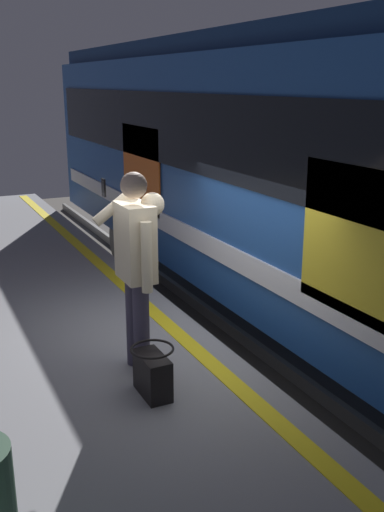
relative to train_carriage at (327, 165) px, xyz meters
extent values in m
plane|color=#4C4742|center=(-0.81, 1.96, -2.43)|extent=(25.57, 25.57, 0.00)
cube|color=gray|center=(-0.81, 3.79, -1.95)|extent=(17.05, 3.66, 0.96)
cube|color=yellow|center=(-0.81, 2.26, -1.47)|extent=(16.71, 0.16, 0.01)
cube|color=slate|center=(-0.81, 0.71, -2.35)|extent=(22.16, 0.08, 0.16)
cube|color=#1E478C|center=(0.00, -0.01, -0.10)|extent=(13.14, 2.93, 2.75)
cube|color=navy|center=(0.00, -0.01, 1.39)|extent=(12.88, 2.69, 0.24)
cube|color=black|center=(0.00, 1.47, 0.38)|extent=(12.48, 0.03, 0.90)
cube|color=silver|center=(0.00, 1.47, -0.86)|extent=(12.48, 0.03, 0.24)
cube|color=gold|center=(-2.30, 1.48, -0.24)|extent=(1.39, 0.02, 1.19)
cube|color=#D85919|center=(2.30, 1.48, -0.24)|extent=(1.39, 0.02, 1.19)
cylinder|color=black|center=(4.27, 1.16, -1.85)|extent=(0.84, 0.12, 0.84)
cylinder|color=black|center=(4.27, -1.18, -1.85)|extent=(0.84, 0.12, 0.84)
cylinder|color=#383347|center=(-1.24, 2.86, -1.06)|extent=(0.14, 0.14, 0.82)
cylinder|color=#383347|center=(-1.06, 2.86, -1.06)|extent=(0.14, 0.14, 0.82)
cube|color=beige|center=(-1.15, 2.86, -0.33)|extent=(0.40, 0.24, 0.65)
sphere|color=beige|center=(-1.15, 2.70, -0.02)|extent=(0.20, 0.20, 0.20)
sphere|color=beige|center=(-1.15, 2.86, 0.15)|extent=(0.22, 0.22, 0.22)
cylinder|color=beige|center=(-1.40, 2.86, -0.39)|extent=(0.09, 0.09, 0.58)
cylinder|color=beige|center=(-0.92, 2.94, -0.05)|extent=(0.09, 0.42, 0.33)
cube|color=black|center=(-0.92, 3.04, 0.11)|extent=(0.07, 0.02, 0.15)
cube|color=black|center=(-1.65, 2.93, -1.30)|extent=(0.39, 0.19, 0.34)
torus|color=black|center=(-1.65, 2.93, -1.07)|extent=(0.35, 0.35, 0.02)
camera|label=1|loc=(-5.58, 4.50, 0.95)|focal=41.24mm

